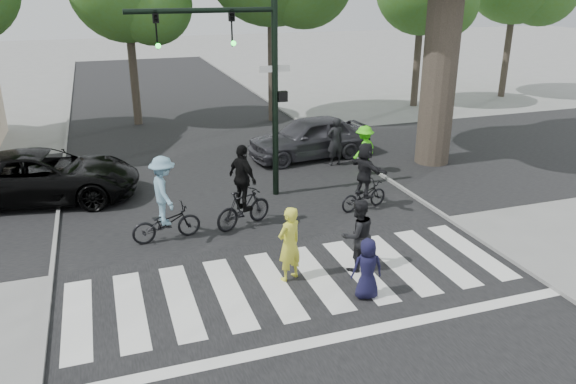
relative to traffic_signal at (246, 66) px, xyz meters
name	(u,v)px	position (x,y,z in m)	size (l,w,h in m)	color
ground	(313,304)	(-0.35, -6.20, -3.90)	(120.00, 120.00, 0.00)	gray
road_stem	(248,213)	(-0.35, -1.20, -3.90)	(10.00, 70.00, 0.01)	black
road_cross	(224,180)	(-0.35, 1.80, -3.89)	(70.00, 10.00, 0.01)	black
curb_left	(56,237)	(-5.40, -1.20, -3.85)	(0.10, 70.00, 0.10)	gray
curb_right	(407,191)	(4.70, -1.20, -3.85)	(0.10, 70.00, 0.10)	gray
crosswalk	(301,288)	(-0.35, -5.54, -3.89)	(10.00, 3.85, 0.01)	silver
traffic_signal	(246,66)	(0.00, 0.00, 0.00)	(4.45, 0.29, 6.00)	black
pedestrian_woman	(289,244)	(-0.46, -5.06, -3.05)	(0.62, 0.41, 1.69)	yellow
pedestrian_child	(367,269)	(0.79, -6.28, -3.24)	(0.64, 0.42, 1.31)	black
pedestrian_adult	(358,235)	(1.12, -5.12, -3.06)	(0.82, 0.64, 1.68)	black
cyclist_left	(165,205)	(-2.72, -2.18, -2.95)	(1.79, 1.19, 2.19)	black
cyclist_mid	(243,194)	(-0.68, -2.00, -2.98)	(1.77, 1.13, 2.24)	black
cyclist_right	(365,180)	(2.86, -1.91, -3.03)	(1.63, 1.51, 1.96)	black
car_suv	(43,176)	(-5.76, 1.74, -3.14)	(2.51, 5.44, 1.51)	black
car_grey	(310,137)	(3.17, 3.23, -3.13)	(1.83, 4.54, 1.55)	#3A393F
bystander_hivis	(364,150)	(4.25, 0.94, -3.08)	(1.07, 0.61, 1.65)	#4CED18
bystander_dark	(335,142)	(3.70, 2.10, -3.04)	(0.63, 0.41, 1.72)	black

